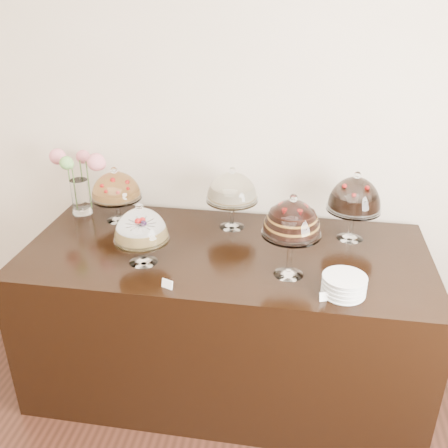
% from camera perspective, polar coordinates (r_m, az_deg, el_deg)
% --- Properties ---
extents(wall_back, '(5.00, 0.04, 3.00)m').
position_cam_1_polar(wall_back, '(3.07, -2.88, 12.32)').
color(wall_back, beige).
rests_on(wall_back, ground).
extents(display_counter, '(2.20, 1.00, 0.90)m').
position_cam_1_polar(display_counter, '(2.97, 0.16, -10.56)').
color(display_counter, black).
rests_on(display_counter, ground).
extents(cake_stand_sugar_sponge, '(0.28, 0.28, 0.33)m').
position_cam_1_polar(cake_stand_sugar_sponge, '(2.56, -9.47, -0.45)').
color(cake_stand_sugar_sponge, white).
rests_on(cake_stand_sugar_sponge, display_counter).
extents(cake_stand_choco_layer, '(0.29, 0.29, 0.43)m').
position_cam_1_polar(cake_stand_choco_layer, '(2.39, 7.77, 0.35)').
color(cake_stand_choco_layer, white).
rests_on(cake_stand_choco_layer, display_counter).
extents(cake_stand_cheesecake, '(0.30, 0.30, 0.38)m').
position_cam_1_polar(cake_stand_cheesecake, '(2.89, 0.93, 3.98)').
color(cake_stand_cheesecake, white).
rests_on(cake_stand_cheesecake, display_counter).
extents(cake_stand_dark_choco, '(0.30, 0.30, 0.40)m').
position_cam_1_polar(cake_stand_dark_choco, '(2.84, 14.72, 3.02)').
color(cake_stand_dark_choco, white).
rests_on(cake_stand_dark_choco, display_counter).
extents(cake_stand_fruit_tart, '(0.30, 0.30, 0.34)m').
position_cam_1_polar(cake_stand_fruit_tart, '(3.06, -12.27, 4.06)').
color(cake_stand_fruit_tart, white).
rests_on(cake_stand_fruit_tart, display_counter).
extents(flower_vase, '(0.36, 0.30, 0.41)m').
position_cam_1_polar(flower_vase, '(3.21, -16.22, 5.29)').
color(flower_vase, white).
rests_on(flower_vase, display_counter).
extents(plate_stack, '(0.20, 0.20, 0.09)m').
position_cam_1_polar(plate_stack, '(2.40, 13.55, -6.83)').
color(plate_stack, silver).
rests_on(plate_stack, display_counter).
extents(price_card_left, '(0.06, 0.04, 0.04)m').
position_cam_1_polar(price_card_left, '(2.41, -6.51, -6.83)').
color(price_card_left, white).
rests_on(price_card_left, display_counter).
extents(price_card_right, '(0.06, 0.04, 0.04)m').
position_cam_1_polar(price_card_right, '(2.35, 11.54, -8.11)').
color(price_card_right, white).
rests_on(price_card_right, display_counter).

